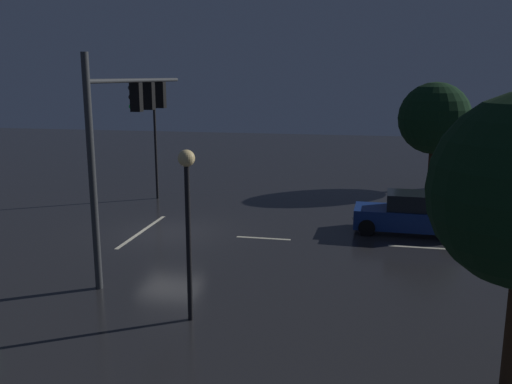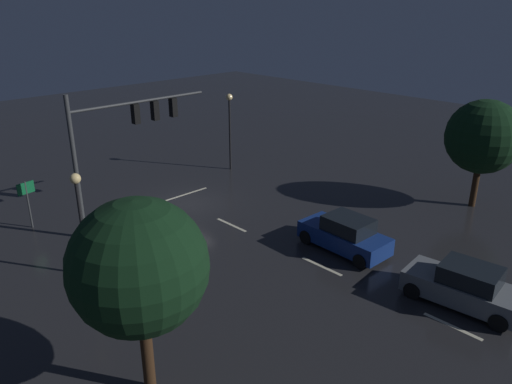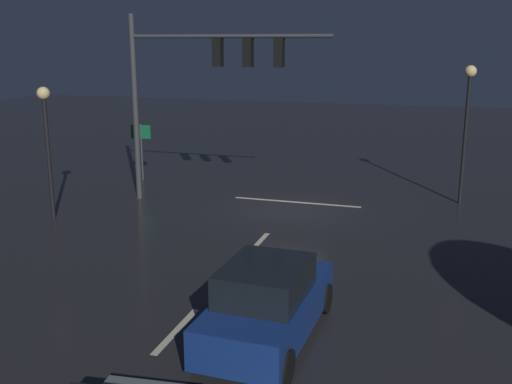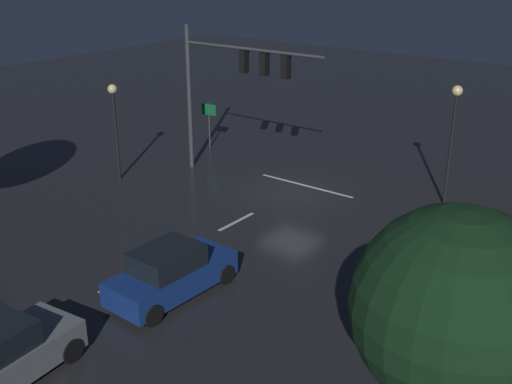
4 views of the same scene
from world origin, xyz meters
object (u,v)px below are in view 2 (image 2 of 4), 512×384
at_px(traffic_signal_assembly, 124,130).
at_px(car_approaching, 345,234).
at_px(tree_right_near, 139,267).
at_px(tree_left_near, 483,137).
at_px(car_distant, 464,286).
at_px(street_lamp_right_kerb, 79,205).
at_px(route_sign, 27,195).
at_px(street_lamp_left_kerb, 230,117).

xyz_separation_m(traffic_signal_assembly, car_approaching, (-5.40, 9.76, -4.17)).
bearing_deg(tree_right_near, tree_left_near, 178.20).
relative_size(traffic_signal_assembly, tree_left_near, 1.27).
distance_m(traffic_signal_assembly, car_distant, 16.91).
xyz_separation_m(traffic_signal_assembly, street_lamp_right_kerb, (4.27, 3.46, -1.71)).
distance_m(car_approaching, route_sign, 15.95).
distance_m(car_approaching, street_lamp_left_kerb, 13.57).
relative_size(street_lamp_left_kerb, tree_right_near, 0.85).
bearing_deg(car_approaching, street_lamp_right_kerb, -33.05).
relative_size(traffic_signal_assembly, street_lamp_left_kerb, 1.48).
relative_size(car_distant, street_lamp_left_kerb, 0.86).
bearing_deg(car_approaching, car_distant, 86.23).
height_order(street_lamp_left_kerb, tree_left_near, tree_left_near).
xyz_separation_m(car_distant, tree_left_near, (-9.99, -3.93, 3.25)).
xyz_separation_m(car_approaching, tree_left_near, (-9.60, 1.91, 3.25)).
bearing_deg(street_lamp_left_kerb, route_sign, -0.50).
height_order(route_sign, tree_right_near, tree_right_near).
distance_m(street_lamp_right_kerb, tree_left_near, 20.97).
bearing_deg(tree_right_near, street_lamp_right_kerb, -103.39).
height_order(route_sign, tree_left_near, tree_left_near).
bearing_deg(street_lamp_right_kerb, tree_left_near, 156.93).
height_order(traffic_signal_assembly, car_approaching, traffic_signal_assembly).
height_order(traffic_signal_assembly, tree_right_near, traffic_signal_assembly).
bearing_deg(tree_left_near, street_lamp_right_kerb, -23.07).
height_order(car_approaching, tree_left_near, tree_left_near).
xyz_separation_m(car_approaching, car_distant, (0.39, 5.85, 0.00)).
relative_size(street_lamp_left_kerb, tree_left_near, 0.86).
bearing_deg(street_lamp_right_kerb, street_lamp_left_kerb, -155.27).
xyz_separation_m(street_lamp_left_kerb, route_sign, (13.60, -0.12, -1.82)).
xyz_separation_m(street_lamp_right_kerb, route_sign, (-0.14, -6.45, -1.44)).
bearing_deg(car_distant, route_sign, -63.79).
distance_m(car_distant, street_lamp_left_kerb, 19.21).
height_order(street_lamp_right_kerb, tree_left_near, tree_left_near).
relative_size(car_distant, tree_left_near, 0.74).
bearing_deg(route_sign, street_lamp_right_kerb, 88.75).
xyz_separation_m(street_lamp_left_kerb, street_lamp_right_kerb, (13.74, 6.33, -0.38)).
xyz_separation_m(car_approaching, tree_right_near, (11.48, 1.25, 3.41)).
height_order(traffic_signal_assembly, tree_left_near, traffic_signal_assembly).
xyz_separation_m(car_approaching, street_lamp_right_kerb, (9.68, -6.30, 2.46)).
bearing_deg(traffic_signal_assembly, car_approaching, 118.97).
height_order(traffic_signal_assembly, car_distant, traffic_signal_assembly).
relative_size(car_approaching, route_sign, 1.76).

